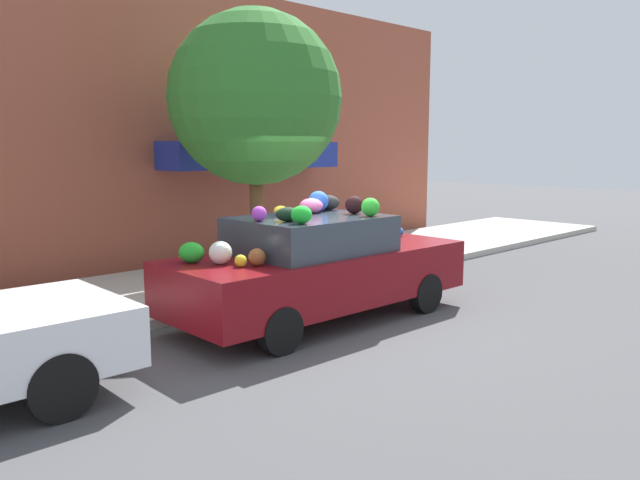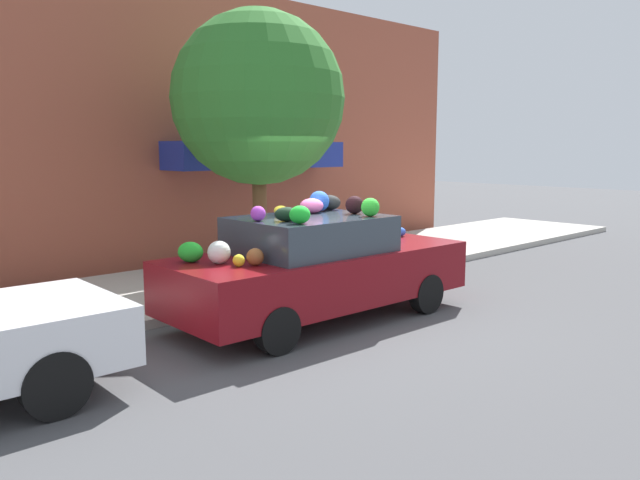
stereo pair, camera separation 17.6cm
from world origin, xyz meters
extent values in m
plane|color=#4C4C4F|center=(0.00, 0.00, 0.00)|extent=(60.00, 60.00, 0.00)
cube|color=#B2ADA3|center=(0.00, 2.70, 0.06)|extent=(24.00, 3.20, 0.13)
cube|color=#9E4C38|center=(0.00, 4.95, 2.76)|extent=(18.00, 0.30, 5.52)
cube|color=navy|center=(2.32, 4.35, 2.18)|extent=(4.08, 0.90, 0.55)
cylinder|color=brown|center=(0.75, 2.29, 1.13)|extent=(0.24, 0.24, 2.00)
sphere|color=#2D7228|center=(0.75, 2.29, 3.14)|extent=(2.87, 2.87, 2.87)
cylinder|color=gold|center=(-1.12, 1.61, 0.40)|extent=(0.20, 0.20, 0.55)
sphere|color=gold|center=(-1.12, 1.61, 0.74)|extent=(0.18, 0.18, 0.18)
cube|color=maroon|center=(0.00, -0.02, 0.62)|extent=(4.35, 1.77, 0.67)
cube|color=#333D47|center=(-0.17, -0.02, 1.19)|extent=(1.97, 1.52, 0.47)
cylinder|color=black|center=(1.35, 0.72, 0.28)|extent=(0.56, 0.19, 0.56)
cylinder|color=black|center=(1.32, -0.82, 0.28)|extent=(0.56, 0.19, 0.56)
cylinder|color=black|center=(-1.32, 0.78, 0.28)|extent=(0.56, 0.19, 0.56)
cylinder|color=black|center=(-1.35, -0.76, 0.28)|extent=(0.56, 0.19, 0.56)
ellipsoid|color=blue|center=(1.84, 0.11, 1.03)|extent=(0.24, 0.24, 0.14)
sphere|color=white|center=(-1.55, 0.09, 1.09)|extent=(0.31, 0.31, 0.28)
ellipsoid|color=green|center=(-0.80, -0.53, 1.54)|extent=(0.32, 0.31, 0.22)
sphere|color=red|center=(1.62, 0.39, 1.10)|extent=(0.32, 0.32, 0.29)
ellipsoid|color=pink|center=(0.13, 0.29, 1.53)|extent=(0.36, 0.35, 0.20)
ellipsoid|color=black|center=(-0.76, -0.24, 1.52)|extent=(0.38, 0.38, 0.18)
sphere|color=black|center=(0.48, -0.20, 1.55)|extent=(0.35, 0.35, 0.25)
sphere|color=brown|center=(-1.30, -0.30, 1.06)|extent=(0.27, 0.27, 0.21)
ellipsoid|color=yellow|center=(-0.37, 0.36, 1.49)|extent=(0.25, 0.24, 0.13)
sphere|color=blue|center=(0.98, 0.04, 1.08)|extent=(0.30, 0.30, 0.25)
ellipsoid|color=white|center=(0.16, 0.32, 1.53)|extent=(0.36, 0.36, 0.20)
sphere|color=purple|center=(-1.00, 0.03, 1.52)|extent=(0.26, 0.26, 0.19)
ellipsoid|color=green|center=(-1.75, 0.41, 1.08)|extent=(0.38, 0.40, 0.25)
ellipsoid|color=#242524|center=(0.60, 0.44, 1.54)|extent=(0.42, 0.43, 0.22)
sphere|color=yellow|center=(-1.48, -0.22, 1.03)|extent=(0.19, 0.19, 0.14)
sphere|color=blue|center=(0.37, 0.40, 1.57)|extent=(0.34, 0.34, 0.29)
sphere|color=brown|center=(1.18, -0.17, 1.10)|extent=(0.41, 0.41, 0.29)
sphere|color=brown|center=(1.07, -0.29, 1.07)|extent=(0.24, 0.24, 0.23)
sphere|color=green|center=(0.41, -0.55, 1.55)|extent=(0.31, 0.31, 0.25)
cylinder|color=black|center=(-3.79, 0.75, 0.30)|extent=(0.61, 0.19, 0.61)
cylinder|color=black|center=(-3.83, -0.77, 0.30)|extent=(0.61, 0.19, 0.61)
camera|label=1|loc=(-5.79, -5.98, 2.34)|focal=35.00mm
camera|label=2|loc=(-5.66, -6.10, 2.34)|focal=35.00mm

